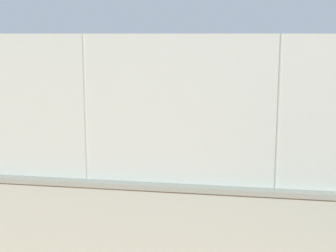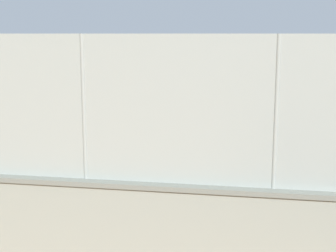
{
  "view_description": "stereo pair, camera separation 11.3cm",
  "coord_description": "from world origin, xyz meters",
  "px_view_note": "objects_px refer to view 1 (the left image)",
  "views": [
    {
      "loc": [
        -0.31,
        18.19,
        3.67
      ],
      "look_at": [
        2.07,
        6.36,
        1.44
      ],
      "focal_mm": 53.4,
      "sensor_mm": 36.0,
      "label": 1
    },
    {
      "loc": [
        -0.42,
        18.17,
        3.67
      ],
      "look_at": [
        2.07,
        6.36,
        1.44
      ],
      "focal_mm": 53.4,
      "sensor_mm": 36.0,
      "label": 2
    }
  ],
  "objects_px": {
    "player_near_wall_returning": "(266,122)",
    "sports_ball": "(171,173)",
    "player_baseline_waiting": "(157,106)",
    "player_foreground_swinging": "(156,164)"
  },
  "relations": [
    {
      "from": "player_near_wall_returning",
      "to": "player_foreground_swinging",
      "type": "bearing_deg",
      "value": 66.42
    },
    {
      "from": "player_baseline_waiting",
      "to": "sports_ball",
      "type": "height_order",
      "value": "player_baseline_waiting"
    },
    {
      "from": "player_near_wall_returning",
      "to": "player_baseline_waiting",
      "type": "bearing_deg",
      "value": -40.04
    },
    {
      "from": "player_near_wall_returning",
      "to": "sports_ball",
      "type": "bearing_deg",
      "value": 74.42
    },
    {
      "from": "player_foreground_swinging",
      "to": "player_baseline_waiting",
      "type": "xyz_separation_m",
      "value": [
        1.92,
        -8.69,
        -0.03
      ]
    },
    {
      "from": "player_baseline_waiting",
      "to": "player_foreground_swinging",
      "type": "bearing_deg",
      "value": 102.44
    },
    {
      "from": "player_foreground_swinging",
      "to": "sports_ball",
      "type": "xyz_separation_m",
      "value": [
        -0.53,
        1.03,
        0.13
      ]
    },
    {
      "from": "player_foreground_swinging",
      "to": "player_near_wall_returning",
      "type": "bearing_deg",
      "value": -113.58
    },
    {
      "from": "player_foreground_swinging",
      "to": "player_near_wall_returning",
      "type": "xyz_separation_m",
      "value": [
        -2.26,
        -5.18,
        0.11
      ]
    },
    {
      "from": "player_near_wall_returning",
      "to": "sports_ball",
      "type": "relative_size",
      "value": 15.2
    }
  ]
}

